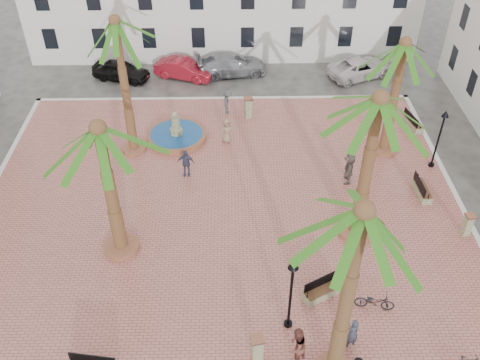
{
  "coord_description": "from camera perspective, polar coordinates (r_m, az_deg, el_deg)",
  "views": [
    {
      "loc": [
        0.59,
        -21.96,
        19.54
      ],
      "look_at": [
        1.0,
        0.0,
        1.6
      ],
      "focal_mm": 40.0,
      "sensor_mm": 36.0,
      "label": 1
    }
  ],
  "objects": [
    {
      "name": "ground",
      "position": [
        29.41,
        -1.95,
        -2.44
      ],
      "size": [
        120.0,
        120.0,
        0.0
      ],
      "primitive_type": "plane",
      "color": "#56544F",
      "rests_on": "ground"
    },
    {
      "name": "plaza",
      "position": [
        29.36,
        -1.95,
        -2.33
      ],
      "size": [
        26.0,
        22.0,
        0.15
      ],
      "primitive_type": "cube",
      "color": "#C16A5E",
      "rests_on": "ground"
    },
    {
      "name": "kerb_n",
      "position": [
        38.29,
        -1.83,
        8.66
      ],
      "size": [
        26.3,
        0.3,
        0.16
      ],
      "primitive_type": "cube",
      "color": "silver",
      "rests_on": "ground"
    },
    {
      "name": "kerb_e",
      "position": [
        31.86,
        22.13,
        -1.86
      ],
      "size": [
        0.3,
        22.3,
        0.16
      ],
      "primitive_type": "cube",
      "color": "silver",
      "rests_on": "ground"
    },
    {
      "name": "fountain",
      "position": [
        34.1,
        -6.78,
        4.81
      ],
      "size": [
        3.77,
        3.77,
        1.95
      ],
      "color": "#A76242",
      "rests_on": "plaza"
    },
    {
      "name": "palm_nw",
      "position": [
        29.96,
        -13.0,
        14.75
      ],
      "size": [
        4.76,
        4.76,
        8.62
      ],
      "color": "#A76242",
      "rests_on": "plaza"
    },
    {
      "name": "palm_sw",
      "position": [
        23.34,
        -14.57,
        3.53
      ],
      "size": [
        5.71,
        5.71,
        7.54
      ],
      "color": "#A76242",
      "rests_on": "plaza"
    },
    {
      "name": "palm_s",
      "position": [
        16.82,
        12.7,
        -5.48
      ],
      "size": [
        5.14,
        5.14,
        9.08
      ],
      "color": "#A76242",
      "rests_on": "plaza"
    },
    {
      "name": "palm_e",
      "position": [
        23.82,
        14.38,
        6.46
      ],
      "size": [
        5.77,
        5.77,
        8.3
      ],
      "color": "#A76242",
      "rests_on": "plaza"
    },
    {
      "name": "palm_ne",
      "position": [
        31.02,
        16.94,
        12.41
      ],
      "size": [
        5.21,
        5.21,
        7.43
      ],
      "color": "#A76242",
      "rests_on": "plaza"
    },
    {
      "name": "bench_se",
      "position": [
        24.86,
        8.83,
        -11.65
      ],
      "size": [
        1.96,
        1.42,
        1.01
      ],
      "rotation": [
        0.0,
        0.0,
        0.5
      ],
      "color": "gray",
      "rests_on": "plaza"
    },
    {
      "name": "bench_e",
      "position": [
        31.19,
        18.81,
        -1.04
      ],
      "size": [
        0.65,
        1.9,
        0.99
      ],
      "rotation": [
        0.0,
        0.0,
        1.61
      ],
      "color": "gray",
      "rests_on": "plaza"
    },
    {
      "name": "bench_ne",
      "position": [
        36.72,
        17.93,
        5.8
      ],
      "size": [
        0.98,
        1.96,
        0.99
      ],
      "rotation": [
        0.0,
        0.0,
        1.79
      ],
      "color": "gray",
      "rests_on": "plaza"
    },
    {
      "name": "lamppost_s",
      "position": [
        21.77,
        5.54,
        -10.89
      ],
      "size": [
        0.44,
        0.44,
        4.06
      ],
      "color": "black",
      "rests_on": "plaza"
    },
    {
      "name": "lamppost_e",
      "position": [
        32.26,
        20.67,
        5.08
      ],
      "size": [
        0.41,
        0.41,
        3.82
      ],
      "color": "black",
      "rests_on": "plaza"
    },
    {
      "name": "bollard_se",
      "position": [
        22.27,
        1.85,
        -17.53
      ],
      "size": [
        0.62,
        0.62,
        1.49
      ],
      "rotation": [
        0.0,
        0.0,
        0.19
      ],
      "color": "gray",
      "rests_on": "plaza"
    },
    {
      "name": "bollard_n",
      "position": [
        35.68,
        0.9,
        7.77
      ],
      "size": [
        0.62,
        0.62,
        1.49
      ],
      "rotation": [
        0.0,
        0.0,
        0.19
      ],
      "color": "gray",
      "rests_on": "plaza"
    },
    {
      "name": "bollard_e",
      "position": [
        29.27,
        23.1,
        -4.38
      ],
      "size": [
        0.56,
        0.56,
        1.32
      ],
      "rotation": [
        0.0,
        0.0,
        0.2
      ],
      "color": "gray",
      "rests_on": "plaza"
    },
    {
      "name": "cyclist_a",
      "position": [
        23.06,
        11.89,
        -15.71
      ],
      "size": [
        0.7,
        0.59,
        1.64
      ],
      "primitive_type": "imported",
      "rotation": [
        0.0,
        0.0,
        3.54
      ],
      "color": "#313748",
      "rests_on": "plaza"
    },
    {
      "name": "bicycle_a",
      "position": [
        24.73,
        14.17,
        -12.44
      ],
      "size": [
        1.83,
        0.91,
        0.92
      ],
      "primitive_type": "imported",
      "rotation": [
        0.0,
        0.0,
        1.39
      ],
      "color": "black",
      "rests_on": "plaza"
    },
    {
      "name": "cyclist_b",
      "position": [
        22.2,
        6.04,
        -17.21
      ],
      "size": [
        1.18,
        1.18,
        1.94
      ],
      "primitive_type": "imported",
      "rotation": [
        0.0,
        0.0,
        3.92
      ],
      "color": "brown",
      "rests_on": "plaza"
    },
    {
      "name": "pedestrian_fountain_a",
      "position": [
        33.27,
        -1.41,
        5.27
      ],
      "size": [
        0.94,
        0.85,
        1.62
      ],
      "primitive_type": "imported",
      "rotation": [
        0.0,
        0.0,
        0.56
      ],
      "color": "#937761",
      "rests_on": "plaza"
    },
    {
      "name": "pedestrian_fountain_b",
      "position": [
        30.68,
        -5.8,
        1.84
      ],
      "size": [
        1.04,
        0.53,
        1.71
      ],
      "primitive_type": "imported",
      "rotation": [
        0.0,
        0.0,
        -0.12
      ],
      "color": "#3B4461",
      "rests_on": "plaza"
    },
    {
      "name": "pedestrian_north",
      "position": [
        36.11,
        -1.36,
        8.32
      ],
      "size": [
        0.66,
        1.11,
        1.69
      ],
      "primitive_type": "imported",
      "rotation": [
        0.0,
        0.0,
        1.54
      ],
      "color": "#48484C",
      "rests_on": "plaza"
    },
    {
      "name": "pedestrian_east",
      "position": [
        30.61,
        11.55,
        1.29
      ],
      "size": [
        0.9,
        1.86,
        1.93
      ],
      "primitive_type": "imported",
      "rotation": [
        0.0,
        0.0,
        -1.76
      ],
      "color": "#61554D",
      "rests_on": "plaza"
    },
    {
      "name": "car_black",
      "position": [
        41.54,
        -12.59,
        11.34
      ],
      "size": [
        4.57,
        2.87,
        1.45
      ],
      "primitive_type": "imported",
      "rotation": [
        0.0,
        0.0,
        1.28
      ],
      "color": "black",
      "rests_on": "ground"
    },
    {
      "name": "car_red",
      "position": [
        40.99,
        -5.99,
        11.69
      ],
      "size": [
        4.64,
        2.9,
        1.44
      ],
      "primitive_type": "imported",
      "rotation": [
        0.0,
        0.0,
        1.23
      ],
      "color": "maroon",
      "rests_on": "ground"
    },
    {
      "name": "car_silver",
      "position": [
        41.27,
        -0.9,
        12.17
      ],
      "size": [
        5.53,
        2.9,
        1.53
      ],
      "primitive_type": "imported",
      "rotation": [
        0.0,
        0.0,
        1.72
      ],
      "color": "#96979E",
      "rests_on": "ground"
    },
    {
      "name": "car_white",
      "position": [
        41.99,
        12.74,
        11.61
      ],
      "size": [
        5.64,
        4.22,
        1.42
      ],
      "primitive_type": "imported",
      "rotation": [
        0.0,
        0.0,
        1.98
      ],
      "color": "silver",
      "rests_on": "ground"
    }
  ]
}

